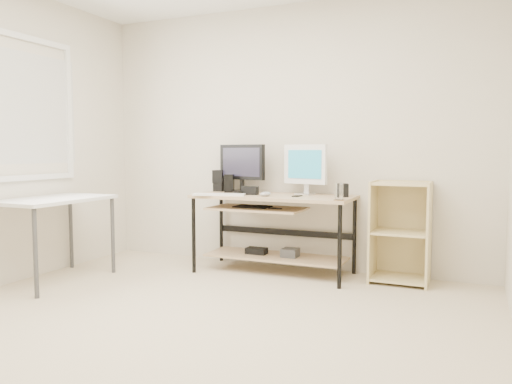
{
  "coord_description": "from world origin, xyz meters",
  "views": [
    {
      "loc": [
        1.72,
        -2.72,
        1.16
      ],
      "look_at": [
        -0.03,
        1.3,
        0.8
      ],
      "focal_mm": 35.0,
      "sensor_mm": 36.0,
      "label": 1
    }
  ],
  "objects_px": {
    "side_table": "(54,207)",
    "black_monitor": "(242,165)",
    "white_imac": "(305,166)",
    "shelf_unit": "(401,231)",
    "desk": "(271,217)",
    "audio_controller": "(229,183)"
  },
  "relations": [
    {
      "from": "side_table",
      "to": "black_monitor",
      "type": "height_order",
      "value": "black_monitor"
    },
    {
      "from": "shelf_unit",
      "to": "side_table",
      "type": "bearing_deg",
      "value": -156.67
    },
    {
      "from": "shelf_unit",
      "to": "black_monitor",
      "type": "distance_m",
      "value": 1.66
    },
    {
      "from": "black_monitor",
      "to": "white_imac",
      "type": "xyz_separation_m",
      "value": [
        0.66,
        0.01,
        0.0
      ]
    },
    {
      "from": "side_table",
      "to": "shelf_unit",
      "type": "height_order",
      "value": "shelf_unit"
    },
    {
      "from": "desk",
      "to": "white_imac",
      "type": "distance_m",
      "value": 0.58
    },
    {
      "from": "white_imac",
      "to": "side_table",
      "type": "bearing_deg",
      "value": -135.81
    },
    {
      "from": "black_monitor",
      "to": "white_imac",
      "type": "height_order",
      "value": "black_monitor"
    },
    {
      "from": "side_table",
      "to": "white_imac",
      "type": "bearing_deg",
      "value": 32.14
    },
    {
      "from": "shelf_unit",
      "to": "white_imac",
      "type": "bearing_deg",
      "value": -179.75
    },
    {
      "from": "desk",
      "to": "black_monitor",
      "type": "distance_m",
      "value": 0.63
    },
    {
      "from": "white_imac",
      "to": "desk",
      "type": "bearing_deg",
      "value": -138.96
    },
    {
      "from": "shelf_unit",
      "to": "white_imac",
      "type": "height_order",
      "value": "white_imac"
    },
    {
      "from": "desk",
      "to": "shelf_unit",
      "type": "xyz_separation_m",
      "value": [
        1.18,
        0.16,
        -0.09
      ]
    },
    {
      "from": "desk",
      "to": "shelf_unit",
      "type": "height_order",
      "value": "shelf_unit"
    },
    {
      "from": "black_monitor",
      "to": "desk",
      "type": "bearing_deg",
      "value": -8.64
    },
    {
      "from": "desk",
      "to": "black_monitor",
      "type": "relative_size",
      "value": 2.87
    },
    {
      "from": "shelf_unit",
      "to": "black_monitor",
      "type": "bearing_deg",
      "value": -179.48
    },
    {
      "from": "shelf_unit",
      "to": "black_monitor",
      "type": "xyz_separation_m",
      "value": [
        -1.55,
        -0.01,
        0.57
      ]
    },
    {
      "from": "desk",
      "to": "audio_controller",
      "type": "relative_size",
      "value": 8.21
    },
    {
      "from": "desk",
      "to": "black_monitor",
      "type": "xyz_separation_m",
      "value": [
        -0.38,
        0.15,
        0.49
      ]
    },
    {
      "from": "white_imac",
      "to": "shelf_unit",
      "type": "bearing_deg",
      "value": 12.3
    }
  ]
}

